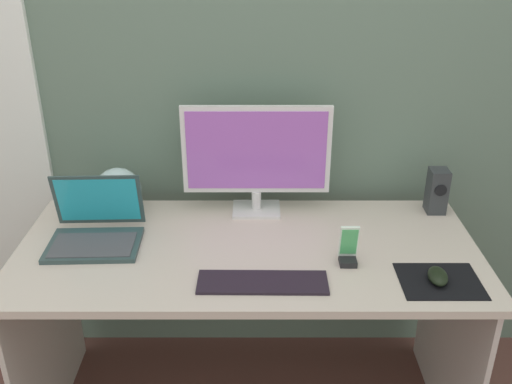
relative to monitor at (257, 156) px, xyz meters
The scene contains 10 objects.
wall_back 0.33m from the monitor, 99.76° to the left, with size 6.00×0.04×2.50m, color slate.
desk 0.46m from the monitor, 96.49° to the right, with size 1.57×0.71×0.75m.
monitor is the anchor object (origin of this frame).
speaker_right 0.70m from the monitor, ahead, with size 0.07×0.08×0.17m.
laptop 0.63m from the monitor, 157.87° to the right, with size 0.32×0.27×0.22m.
fishbowl 0.54m from the monitor, behind, with size 0.18×0.18×0.18m, color silver.
keyboard_external 0.53m from the monitor, 87.76° to the right, with size 0.40×0.12×0.01m, color black.
mousepad 0.77m from the monitor, 39.53° to the right, with size 0.25×0.20×0.00m, color black.
mouse 0.76m from the monitor, 40.08° to the right, with size 0.06×0.10×0.04m, color black.
phone_in_dock 0.50m from the monitor, 50.84° to the right, with size 0.06×0.05×0.14m.
Camera 1 is at (0.03, -1.68, 1.77)m, focal length 40.28 mm.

